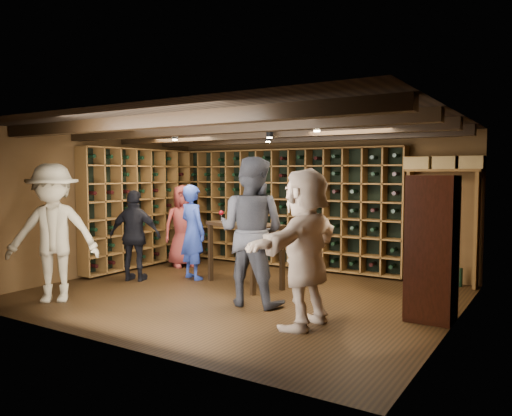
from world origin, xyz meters
The scene contains 13 objects.
ground centered at (0.00, 0.00, 0.00)m, with size 6.00×6.00×0.00m, color black.
room_shell centered at (0.00, 0.05, 2.42)m, with size 6.00×6.00×6.00m.
wine_rack_back centered at (-0.52, 2.33, 1.15)m, with size 4.65×0.30×2.20m.
wine_rack_left centered at (-2.83, 0.82, 1.15)m, with size 0.30×2.65×2.20m.
crate_shelf centered at (2.41, 2.32, 1.57)m, with size 1.20×0.32×2.07m.
display_cabinet centered at (2.71, 0.20, 0.86)m, with size 0.55×0.50×1.75m.
man_blue_shirt centered at (-1.29, 0.54, 0.80)m, with size 0.59×0.38×1.61m, color navy.
man_grey_suit centered at (0.45, -0.34, 1.01)m, with size 0.98×0.77×2.02m, color black.
guest_red_floral centered at (-2.17, 1.33, 0.79)m, with size 0.77×0.50×1.58m, color maroon.
guest_woman_black centered at (-2.02, -0.10, 0.76)m, with size 0.89×0.37×1.52m, color black.
guest_khaki centered at (-1.99, -1.68, 0.97)m, with size 1.25×0.72×1.94m, color gray.
guest_beige centered at (1.52, -0.85, 0.93)m, with size 1.73×0.55×1.87m, color tan.
tasting_table centered at (-0.27, 0.59, 0.88)m, with size 1.49×1.12×1.29m.
Camera 1 is at (4.09, -6.05, 1.80)m, focal length 35.00 mm.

